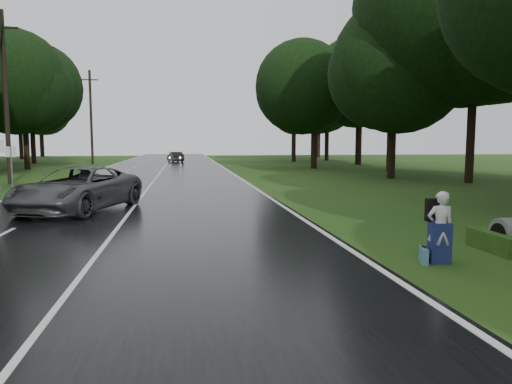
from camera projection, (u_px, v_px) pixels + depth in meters
ground at (101, 251)px, 11.11m from camera, size 160.00×160.00×0.00m
road at (154, 181)px, 30.77m from camera, size 12.00×140.00×0.04m
lane_center at (154, 181)px, 30.77m from camera, size 0.12×140.00×0.01m
grey_car at (78, 189)px, 17.32m from camera, size 4.50×6.40×1.62m
far_car at (175, 157)px, 59.51m from camera, size 2.27×4.08×1.27m
hitchhiker at (440, 230)px, 10.01m from camera, size 0.60×0.55×1.54m
suitcase at (424, 256)px, 10.01m from camera, size 0.28×0.48×0.33m
utility_pole_mid at (11, 184)px, 28.68m from camera, size 1.80×0.28×10.29m
utility_pole_far at (93, 164)px, 54.63m from camera, size 1.80×0.28×10.67m
road_sign_a at (0, 193)px, 23.63m from camera, size 0.64×0.10×2.68m
road_sign_b at (13, 190)px, 25.45m from camera, size 0.56×0.10×2.32m
tree_left_e at (28, 169)px, 44.48m from camera, size 8.47×8.47×13.23m
tree_left_f at (34, 164)px, 55.89m from camera, size 9.67×9.67×15.11m
tree_right_d at (391, 178)px, 33.38m from camera, size 8.19×8.19×12.80m
tree_right_e at (314, 169)px, 45.67m from camera, size 8.46×8.46×13.22m
tree_right_f at (294, 162)px, 61.36m from camera, size 10.36×10.36×16.19m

